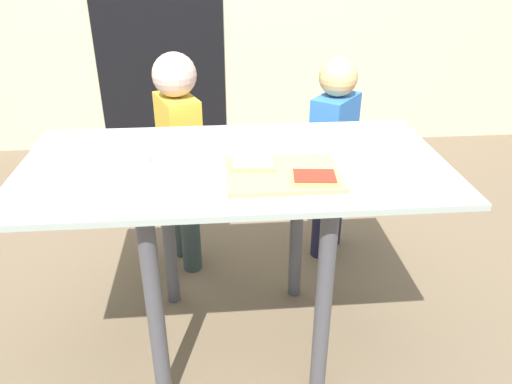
% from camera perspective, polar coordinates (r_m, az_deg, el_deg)
% --- Properties ---
extents(ground_plane, '(16.00, 16.00, 0.00)m').
position_cam_1_polar(ground_plane, '(2.08, -2.08, -16.44)').
color(ground_plane, brown).
extents(house_door, '(0.90, 0.02, 2.00)m').
position_cam_1_polar(house_door, '(3.64, -11.36, 19.97)').
color(house_door, black).
rests_on(house_door, ground).
extents(dining_table, '(1.40, 0.71, 0.77)m').
position_cam_1_polar(dining_table, '(1.70, -2.45, -0.53)').
color(dining_table, '#A5B2A7').
rests_on(dining_table, ground).
extents(cutting_board, '(0.35, 0.27, 0.01)m').
position_cam_1_polar(cutting_board, '(1.54, 3.10, 2.09)').
color(cutting_board, tan).
rests_on(cutting_board, dining_table).
extents(pizza_slice_far_left, '(0.15, 0.12, 0.01)m').
position_cam_1_polar(pizza_slice_far_left, '(1.57, -0.32, 3.29)').
color(pizza_slice_far_left, '#DCAB5D').
rests_on(pizza_slice_far_left, cutting_board).
extents(pizza_slice_near_right, '(0.15, 0.12, 0.01)m').
position_cam_1_polar(pizza_slice_near_right, '(1.49, 6.73, 1.66)').
color(pizza_slice_near_right, '#DCAB5D').
rests_on(pizza_slice_near_right, cutting_board).
extents(plate_white_right, '(0.21, 0.21, 0.01)m').
position_cam_1_polar(plate_white_right, '(1.79, 6.53, 5.62)').
color(plate_white_right, white).
rests_on(plate_white_right, dining_table).
extents(plate_white_left, '(0.21, 0.21, 0.01)m').
position_cam_1_polar(plate_white_left, '(1.70, -15.48, 3.57)').
color(plate_white_left, white).
rests_on(plate_white_left, dining_table).
extents(child_left, '(0.22, 0.27, 1.02)m').
position_cam_1_polar(child_left, '(2.23, -8.72, 4.81)').
color(child_left, '#35423F').
rests_on(child_left, ground).
extents(child_right, '(0.26, 0.28, 0.97)m').
position_cam_1_polar(child_right, '(2.35, 8.82, 5.10)').
color(child_right, '#211F3A').
rests_on(child_right, ground).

